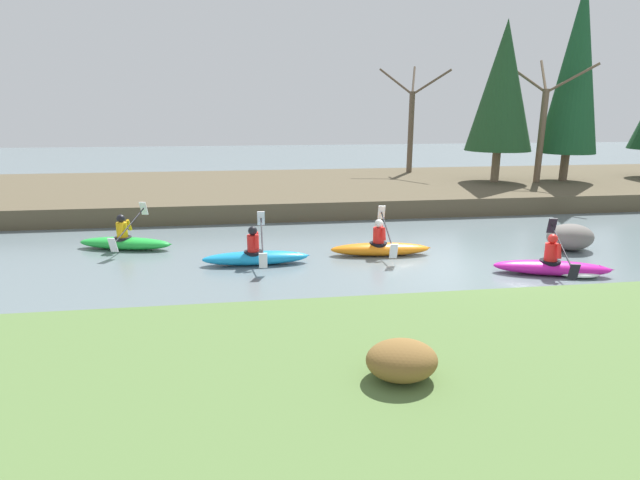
{
  "coord_description": "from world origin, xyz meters",
  "views": [
    {
      "loc": [
        -5.06,
        -11.45,
        3.86
      ],
      "look_at": [
        -3.31,
        1.04,
        0.55
      ],
      "focal_mm": 28.0,
      "sensor_mm": 36.0,
      "label": 1
    }
  ],
  "objects_px": {
    "kayaker_far_back": "(126,242)",
    "kayaker_lead": "(557,267)",
    "kayaker_trailing": "(256,256)",
    "kayaker_middle": "(381,247)",
    "boulder_midstream": "(570,237)"
  },
  "relations": [
    {
      "from": "kayaker_lead",
      "to": "kayaker_far_back",
      "type": "xyz_separation_m",
      "value": [
        -10.8,
        3.82,
        0.02
      ]
    },
    {
      "from": "kayaker_lead",
      "to": "boulder_midstream",
      "type": "relative_size",
      "value": 2.11
    },
    {
      "from": "kayaker_far_back",
      "to": "kayaker_middle",
      "type": "bearing_deg",
      "value": 1.96
    },
    {
      "from": "kayaker_lead",
      "to": "kayaker_trailing",
      "type": "height_order",
      "value": "same"
    },
    {
      "from": "kayaker_middle",
      "to": "kayaker_trailing",
      "type": "bearing_deg",
      "value": -168.84
    },
    {
      "from": "kayaker_trailing",
      "to": "kayaker_lead",
      "type": "bearing_deg",
      "value": -14.13
    },
    {
      "from": "kayaker_lead",
      "to": "kayaker_middle",
      "type": "relative_size",
      "value": 0.99
    },
    {
      "from": "kayaker_trailing",
      "to": "kayaker_middle",
      "type": "bearing_deg",
      "value": 6.66
    },
    {
      "from": "kayaker_middle",
      "to": "boulder_midstream",
      "type": "height_order",
      "value": "kayaker_middle"
    },
    {
      "from": "kayaker_far_back",
      "to": "kayaker_lead",
      "type": "bearing_deg",
      "value": -4.74
    },
    {
      "from": "kayaker_middle",
      "to": "kayaker_far_back",
      "type": "height_order",
      "value": "same"
    },
    {
      "from": "kayaker_trailing",
      "to": "boulder_midstream",
      "type": "bearing_deg",
      "value": 1.45
    },
    {
      "from": "kayaker_trailing",
      "to": "kayaker_far_back",
      "type": "xyz_separation_m",
      "value": [
        -3.66,
        1.96,
        0.0
      ]
    },
    {
      "from": "kayaker_lead",
      "to": "kayaker_trailing",
      "type": "xyz_separation_m",
      "value": [
        -7.14,
        1.85,
        0.02
      ]
    },
    {
      "from": "kayaker_middle",
      "to": "kayaker_far_back",
      "type": "bearing_deg",
      "value": 172.16
    }
  ]
}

